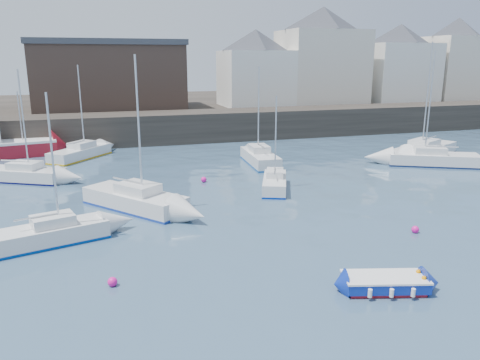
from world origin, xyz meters
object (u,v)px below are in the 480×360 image
object	(u,v)px
blue_dinghy	(385,283)
sailboat_d	(433,159)
buoy_near	(113,286)
sailboat_c	(275,182)
sailboat_g	(425,150)
sailboat_a	(49,234)
buoy_mid	(415,233)
sailboat_b	(135,199)
sailboat_e	(23,174)
sailboat_h	(80,152)
buoy_far	(204,182)
sailboat_f	(260,157)

from	to	relation	value
blue_dinghy	sailboat_d	size ratio (longest dim) A/B	0.37
sailboat_d	buoy_near	distance (m)	29.16
sailboat_c	sailboat_g	size ratio (longest dim) A/B	0.63
sailboat_a	buoy_near	world-z (taller)	sailboat_a
sailboat_a	buoy_mid	distance (m)	17.64
buoy_mid	sailboat_d	bearing A→B (deg)	48.53
blue_dinghy	sailboat_a	size ratio (longest dim) A/B	0.48
buoy_near	buoy_mid	size ratio (longest dim) A/B	1.00
sailboat_b	sailboat_e	distance (m)	11.23
sailboat_b	sailboat_c	bearing A→B (deg)	9.29
sailboat_e	sailboat_d	bearing A→B (deg)	-7.78
sailboat_h	buoy_far	distance (m)	13.87
buoy_mid	buoy_far	distance (m)	14.94
sailboat_g	sailboat_d	bearing A→B (deg)	-119.43
sailboat_h	buoy_far	xyz separation A→B (m)	(8.42, -11.01, -0.51)
sailboat_c	sailboat_d	xyz separation A→B (m)	(14.84, 3.01, 0.08)
sailboat_b	buoy_near	distance (m)	9.55
sailboat_d	buoy_near	xyz separation A→B (m)	(-25.63, -13.90, -0.54)
sailboat_a	sailboat_d	size ratio (longest dim) A/B	0.77
sailboat_g	buoy_mid	distance (m)	20.38
sailboat_d	buoy_mid	bearing A→B (deg)	-131.47
blue_dinghy	sailboat_h	size ratio (longest dim) A/B	0.42
sailboat_a	buoy_near	size ratio (longest dim) A/B	18.77
sailboat_d	sailboat_e	world-z (taller)	sailboat_d
sailboat_c	sailboat_a	bearing A→B (deg)	-157.04
sailboat_f	buoy_far	size ratio (longest dim) A/B	19.94
blue_dinghy	sailboat_e	distance (m)	26.24
sailboat_g	buoy_mid	xyz separation A→B (m)	(-12.90, -15.78, -0.55)
sailboat_b	sailboat_f	world-z (taller)	sailboat_b
blue_dinghy	buoy_near	world-z (taller)	blue_dinghy
sailboat_a	buoy_far	bearing A→B (deg)	43.55
sailboat_h	buoy_mid	world-z (taller)	sailboat_h
sailboat_e	sailboat_g	world-z (taller)	sailboat_g
sailboat_e	sailboat_h	bearing A→B (deg)	61.96
sailboat_a	sailboat_d	xyz separation A→B (m)	(28.27, 8.70, 0.06)
sailboat_f	buoy_mid	distance (m)	17.18
sailboat_f	blue_dinghy	bearing A→B (deg)	-97.22
sailboat_b	sailboat_h	world-z (taller)	sailboat_b
sailboat_h	buoy_mid	distance (m)	28.77
sailboat_b	blue_dinghy	bearing A→B (deg)	-57.86
sailboat_a	blue_dinghy	bearing A→B (deg)	-34.84
blue_dinghy	buoy_mid	xyz separation A→B (m)	(4.93, 4.75, -0.33)
blue_dinghy	sailboat_c	xyz separation A→B (m)	(1.14, 14.24, 0.14)
sailboat_a	sailboat_e	xyz separation A→B (m)	(-2.77, 12.93, 0.01)
sailboat_a	sailboat_c	world-z (taller)	sailboat_a
blue_dinghy	sailboat_h	xyz separation A→B (m)	(-11.34, 28.47, 0.19)
sailboat_a	sailboat_f	xyz separation A→B (m)	(15.05, 13.24, 0.06)
blue_dinghy	sailboat_f	world-z (taller)	sailboat_f
sailboat_g	buoy_mid	world-z (taller)	sailboat_g
sailboat_a	sailboat_e	bearing A→B (deg)	102.09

